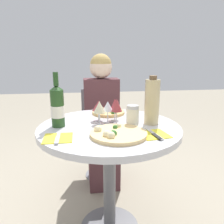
# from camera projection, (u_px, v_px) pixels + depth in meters

# --- Properties ---
(dining_table) EXTENTS (0.88, 0.88, 0.77)m
(dining_table) POSITION_uv_depth(u_px,v_px,m) (109.00, 147.00, 1.40)
(dining_table) COLOR slate
(dining_table) RESTS_ON ground_plane
(chair_behind_diner) EXTENTS (0.37, 0.37, 0.87)m
(chair_behind_diner) POSITION_uv_depth(u_px,v_px,m) (101.00, 133.00, 2.20)
(chair_behind_diner) COLOR slate
(chair_behind_diner) RESTS_ON ground_plane
(seated_diner) EXTENTS (0.32, 0.41, 1.21)m
(seated_diner) POSITION_uv_depth(u_px,v_px,m) (102.00, 124.00, 2.04)
(seated_diner) COLOR #512D33
(seated_diner) RESTS_ON ground_plane
(pizza_large) EXTENTS (0.31, 0.31, 0.05)m
(pizza_large) POSITION_uv_depth(u_px,v_px,m) (117.00, 133.00, 1.18)
(pizza_large) COLOR #E5C17F
(pizza_large) RESTS_ON dining_table
(pizza_small_far) EXTENTS (0.24, 0.24, 0.05)m
(pizza_small_far) POSITION_uv_depth(u_px,v_px,m) (109.00, 112.00, 1.63)
(pizza_small_far) COLOR #DBB26B
(pizza_small_far) RESTS_ON dining_table
(wine_bottle) EXTENTS (0.08, 0.08, 0.33)m
(wine_bottle) POSITION_uv_depth(u_px,v_px,m) (57.00, 106.00, 1.31)
(wine_bottle) COLOR #23471E
(wine_bottle) RESTS_ON dining_table
(tall_carafe) EXTENTS (0.09, 0.09, 0.31)m
(tall_carafe) POSITION_uv_depth(u_px,v_px,m) (152.00, 102.00, 1.36)
(tall_carafe) COLOR tan
(tall_carafe) RESTS_ON dining_table
(sugar_shaker) EXTENTS (0.08, 0.08, 0.13)m
(sugar_shaker) POSITION_uv_depth(u_px,v_px,m) (133.00, 116.00, 1.33)
(sugar_shaker) COLOR silver
(sugar_shaker) RESTS_ON dining_table
(wine_glass_back_left) EXTENTS (0.08, 0.08, 0.13)m
(wine_glass_back_left) POSITION_uv_depth(u_px,v_px,m) (99.00, 106.00, 1.44)
(wine_glass_back_left) COLOR silver
(wine_glass_back_left) RESTS_ON dining_table
(wine_glass_front_left) EXTENTS (0.08, 0.08, 0.15)m
(wine_glass_front_left) POSITION_uv_depth(u_px,v_px,m) (99.00, 107.00, 1.36)
(wine_glass_front_left) COLOR silver
(wine_glass_front_left) RESTS_ON dining_table
(wine_glass_back_right) EXTENTS (0.07, 0.07, 0.15)m
(wine_glass_back_right) POSITION_uv_depth(u_px,v_px,m) (115.00, 105.00, 1.45)
(wine_glass_back_right) COLOR silver
(wine_glass_back_right) RESTS_ON dining_table
(wine_glass_center) EXTENTS (0.07, 0.07, 0.14)m
(wine_glass_center) POSITION_uv_depth(u_px,v_px,m) (107.00, 107.00, 1.41)
(wine_glass_center) COLOR silver
(wine_glass_center) RESTS_ON dining_table
(wine_glass_front_right) EXTENTS (0.07, 0.07, 0.16)m
(wine_glass_front_right) POSITION_uv_depth(u_px,v_px,m) (117.00, 106.00, 1.37)
(wine_glass_front_right) COLOR silver
(wine_glass_front_right) RESTS_ON dining_table
(place_setting_left) EXTENTS (0.15, 0.19, 0.01)m
(place_setting_left) POSITION_uv_depth(u_px,v_px,m) (58.00, 138.00, 1.14)
(place_setting_left) COLOR yellow
(place_setting_left) RESTS_ON dining_table
(place_setting_right) EXTENTS (0.17, 0.19, 0.01)m
(place_setting_right) POSITION_uv_depth(u_px,v_px,m) (154.00, 134.00, 1.20)
(place_setting_right) COLOR yellow
(place_setting_right) RESTS_ON dining_table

